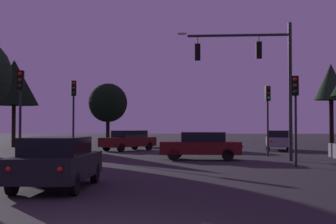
{
  "coord_description": "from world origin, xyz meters",
  "views": [
    {
      "loc": [
        1.99,
        -7.39,
        1.84
      ],
      "look_at": [
        -0.1,
        20.02,
        2.69
      ],
      "focal_mm": 49.61,
      "sensor_mm": 36.0,
      "label": 1
    }
  ],
  "objects_px": {
    "tree_behind_sign": "(331,83)",
    "car_crossing_left": "(202,145)",
    "traffic_light_corner_right": "(295,102)",
    "tree_right_cluster": "(14,83)",
    "traffic_light_corner_left": "(268,106)",
    "tree_lot_edge": "(108,103)",
    "car_nearside_lane": "(57,162)",
    "car_parked_lot": "(129,140)",
    "traffic_light_far_side": "(74,103)",
    "traffic_light_median": "(20,98)",
    "car_far_lane": "(278,140)",
    "traffic_signal_mast_arm": "(259,67)"
  },
  "relations": [
    {
      "from": "traffic_light_corner_left",
      "to": "car_parked_lot",
      "type": "xyz_separation_m",
      "value": [
        -9.55,
        5.99,
        -2.25
      ]
    },
    {
      "from": "traffic_light_corner_left",
      "to": "tree_lot_edge",
      "type": "xyz_separation_m",
      "value": [
        -13.79,
        18.73,
        1.21
      ]
    },
    {
      "from": "traffic_light_corner_left",
      "to": "traffic_light_median",
      "type": "relative_size",
      "value": 0.97
    },
    {
      "from": "traffic_light_median",
      "to": "tree_right_cluster",
      "type": "height_order",
      "value": "tree_right_cluster"
    },
    {
      "from": "car_parked_lot",
      "to": "tree_right_cluster",
      "type": "relative_size",
      "value": 0.61
    },
    {
      "from": "traffic_light_far_side",
      "to": "traffic_signal_mast_arm",
      "type": "bearing_deg",
      "value": -10.16
    },
    {
      "from": "traffic_light_corner_left",
      "to": "car_far_lane",
      "type": "relative_size",
      "value": 0.93
    },
    {
      "from": "traffic_light_corner_right",
      "to": "tree_right_cluster",
      "type": "height_order",
      "value": "tree_right_cluster"
    },
    {
      "from": "tree_lot_edge",
      "to": "traffic_light_far_side",
      "type": "bearing_deg",
      "value": -83.88
    },
    {
      "from": "traffic_light_far_side",
      "to": "tree_lot_edge",
      "type": "relative_size",
      "value": 0.72
    },
    {
      "from": "traffic_light_median",
      "to": "car_nearside_lane",
      "type": "height_order",
      "value": "traffic_light_median"
    },
    {
      "from": "car_crossing_left",
      "to": "tree_right_cluster",
      "type": "distance_m",
      "value": 22.3
    },
    {
      "from": "traffic_signal_mast_arm",
      "to": "tree_behind_sign",
      "type": "distance_m",
      "value": 24.58
    },
    {
      "from": "car_crossing_left",
      "to": "tree_lot_edge",
      "type": "distance_m",
      "value": 24.14
    },
    {
      "from": "car_nearside_lane",
      "to": "car_parked_lot",
      "type": "xyz_separation_m",
      "value": [
        -1.32,
        21.2,
        -0.0
      ]
    },
    {
      "from": "car_crossing_left",
      "to": "traffic_light_median",
      "type": "bearing_deg",
      "value": -150.82
    },
    {
      "from": "traffic_light_corner_left",
      "to": "car_parked_lot",
      "type": "height_order",
      "value": "traffic_light_corner_left"
    },
    {
      "from": "traffic_light_far_side",
      "to": "car_nearside_lane",
      "type": "height_order",
      "value": "traffic_light_far_side"
    },
    {
      "from": "traffic_light_median",
      "to": "traffic_light_corner_left",
      "type": "bearing_deg",
      "value": 32.04
    },
    {
      "from": "car_crossing_left",
      "to": "car_parked_lot",
      "type": "xyz_separation_m",
      "value": [
        -5.54,
        9.06,
        -0.0
      ]
    },
    {
      "from": "car_crossing_left",
      "to": "tree_lot_edge",
      "type": "relative_size",
      "value": 0.72
    },
    {
      "from": "car_crossing_left",
      "to": "car_parked_lot",
      "type": "relative_size",
      "value": 0.96
    },
    {
      "from": "traffic_signal_mast_arm",
      "to": "traffic_light_corner_left",
      "type": "bearing_deg",
      "value": 75.05
    },
    {
      "from": "car_parked_lot",
      "to": "tree_behind_sign",
      "type": "bearing_deg",
      "value": 35.01
    },
    {
      "from": "car_nearside_lane",
      "to": "tree_behind_sign",
      "type": "relative_size",
      "value": 0.53
    },
    {
      "from": "traffic_signal_mast_arm",
      "to": "tree_right_cluster",
      "type": "distance_m",
      "value": 24.48
    },
    {
      "from": "traffic_light_corner_right",
      "to": "car_crossing_left",
      "type": "xyz_separation_m",
      "value": [
        -4.28,
        4.04,
        -2.15
      ]
    },
    {
      "from": "tree_behind_sign",
      "to": "tree_right_cluster",
      "type": "height_order",
      "value": "tree_behind_sign"
    },
    {
      "from": "traffic_light_corner_left",
      "to": "car_far_lane",
      "type": "xyz_separation_m",
      "value": [
        1.8,
        7.4,
        -2.25
      ]
    },
    {
      "from": "traffic_light_corner_right",
      "to": "tree_lot_edge",
      "type": "xyz_separation_m",
      "value": [
        -14.06,
        25.83,
        1.32
      ]
    },
    {
      "from": "traffic_signal_mast_arm",
      "to": "traffic_light_corner_right",
      "type": "height_order",
      "value": "traffic_signal_mast_arm"
    },
    {
      "from": "traffic_light_corner_left",
      "to": "tree_lot_edge",
      "type": "height_order",
      "value": "tree_lot_edge"
    },
    {
      "from": "car_nearside_lane",
      "to": "tree_lot_edge",
      "type": "bearing_deg",
      "value": 99.31
    },
    {
      "from": "traffic_light_corner_right",
      "to": "car_far_lane",
      "type": "distance_m",
      "value": 14.74
    },
    {
      "from": "car_far_lane",
      "to": "car_parked_lot",
      "type": "height_order",
      "value": "same"
    },
    {
      "from": "traffic_light_corner_right",
      "to": "tree_lot_edge",
      "type": "relative_size",
      "value": 0.66
    },
    {
      "from": "traffic_light_corner_right",
      "to": "tree_right_cluster",
      "type": "xyz_separation_m",
      "value": [
        -20.86,
        18.13,
        2.75
      ]
    },
    {
      "from": "traffic_light_corner_left",
      "to": "traffic_light_far_side",
      "type": "xyz_separation_m",
      "value": [
        -11.6,
        -1.7,
        0.17
      ]
    },
    {
      "from": "traffic_light_median",
      "to": "traffic_signal_mast_arm",
      "type": "bearing_deg",
      "value": 19.97
    },
    {
      "from": "traffic_light_corner_left",
      "to": "traffic_signal_mast_arm",
      "type": "bearing_deg",
      "value": -104.95
    },
    {
      "from": "traffic_light_corner_right",
      "to": "tree_behind_sign",
      "type": "relative_size",
      "value": 0.51
    },
    {
      "from": "traffic_signal_mast_arm",
      "to": "tree_right_cluster",
      "type": "bearing_deg",
      "value": 143.3
    },
    {
      "from": "car_far_lane",
      "to": "tree_lot_edge",
      "type": "bearing_deg",
      "value": 143.99
    },
    {
      "from": "tree_lot_edge",
      "to": "traffic_signal_mast_arm",
      "type": "bearing_deg",
      "value": -60.13
    },
    {
      "from": "car_nearside_lane",
      "to": "tree_lot_edge",
      "type": "height_order",
      "value": "tree_lot_edge"
    },
    {
      "from": "car_parked_lot",
      "to": "tree_right_cluster",
      "type": "height_order",
      "value": "tree_right_cluster"
    },
    {
      "from": "tree_behind_sign",
      "to": "car_crossing_left",
      "type": "bearing_deg",
      "value": -120.4
    },
    {
      "from": "traffic_light_corner_left",
      "to": "car_nearside_lane",
      "type": "distance_m",
      "value": 17.44
    },
    {
      "from": "traffic_light_corner_left",
      "to": "car_nearside_lane",
      "type": "relative_size",
      "value": 0.99
    },
    {
      "from": "car_nearside_lane",
      "to": "tree_lot_edge",
      "type": "relative_size",
      "value": 0.69
    }
  ]
}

